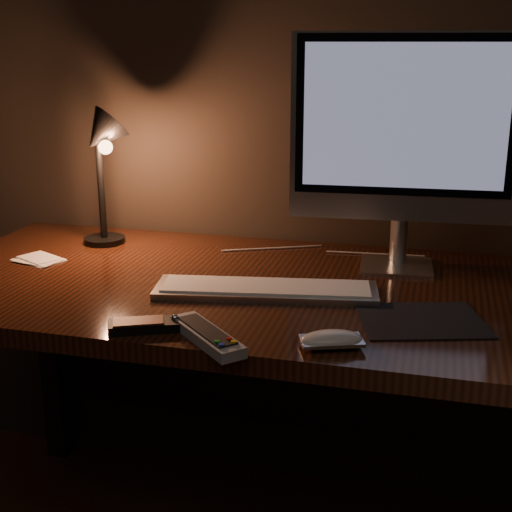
% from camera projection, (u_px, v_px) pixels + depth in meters
% --- Properties ---
extents(desk, '(1.60, 0.75, 0.75)m').
position_uv_depth(desk, '(269.00, 325.00, 1.71)').
color(desk, '#34170B').
rests_on(desk, ground).
extents(monitor, '(0.52, 0.16, 0.55)m').
position_uv_depth(monitor, '(404.00, 133.00, 1.62)').
color(monitor, silver).
rests_on(monitor, desk).
extents(keyboard, '(0.50, 0.21, 0.02)m').
position_uv_depth(keyboard, '(266.00, 289.00, 1.54)').
color(keyboard, silver).
rests_on(keyboard, desk).
extents(mousepad, '(0.28, 0.25, 0.00)m').
position_uv_depth(mousepad, '(421.00, 320.00, 1.39)').
color(mousepad, black).
rests_on(mousepad, desk).
extents(mouse, '(0.12, 0.09, 0.02)m').
position_uv_depth(mouse, '(332.00, 342.00, 1.27)').
color(mouse, white).
rests_on(mouse, desk).
extents(media_remote, '(0.16, 0.11, 0.03)m').
position_uv_depth(media_remote, '(148.00, 325.00, 1.35)').
color(media_remote, black).
rests_on(media_remote, desk).
extents(tv_remote, '(0.18, 0.18, 0.03)m').
position_uv_depth(tv_remote, '(207.00, 335.00, 1.29)').
color(tv_remote, '#9A9DA0').
rests_on(tv_remote, desk).
extents(papers, '(0.14, 0.12, 0.01)m').
position_uv_depth(papers, '(38.00, 259.00, 1.77)').
color(papers, white).
rests_on(papers, desk).
extents(desk_lamp, '(0.19, 0.20, 0.37)m').
position_uv_depth(desk_lamp, '(102.00, 153.00, 1.82)').
color(desk_lamp, black).
rests_on(desk_lamp, desk).
extents(cable, '(0.50, 0.12, 0.00)m').
position_uv_depth(cable, '(322.00, 252.00, 1.83)').
color(cable, white).
rests_on(cable, desk).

